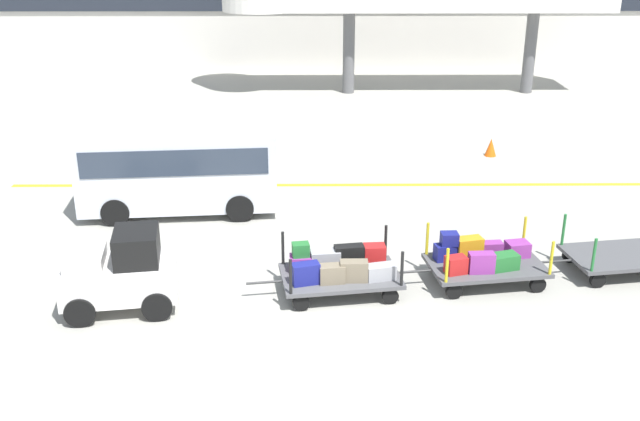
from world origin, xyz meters
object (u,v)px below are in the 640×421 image
Objects in this scene: baggage_cart_lead at (339,269)px; baggage_cart_middle at (482,259)px; safety_cone_far at (491,147)px; baggage_cart_tail at (623,256)px; baggage_tug at (121,273)px; shuttle_van at (179,164)px.

baggage_cart_lead is 2.94m from baggage_cart_middle.
baggage_cart_lead is 10.33m from safety_cone_far.
baggage_cart_tail is (3.05, 0.42, -0.14)m from baggage_cart_middle.
baggage_tug is 0.73× the size of baggage_cart_middle.
shuttle_van is 8.99× the size of safety_cone_far.
shuttle_van reaches higher than baggage_cart_tail.
baggage_tug reaches higher than safety_cone_far.
baggage_cart_middle is 3.08m from baggage_cart_tail.
baggage_tug is at bearing -133.35° from safety_cone_far.
baggage_tug is 0.73× the size of baggage_cart_lead.
safety_cone_far is (2.12, 8.56, -0.21)m from baggage_cart_middle.
shuttle_van is at bearing 130.82° from baggage_cart_lead.
safety_cone_far is (9.12, 9.66, -0.48)m from baggage_tug.
safety_cone_far is (-0.92, 8.14, -0.07)m from baggage_cart_tail.
safety_cone_far is at bearing 60.86° from baggage_cart_lead.
baggage_tug is at bearing -171.09° from baggage_cart_lead.
baggage_cart_lead and baggage_cart_middle have the same top height.
baggage_cart_middle and baggage_cart_tail have the same top height.
baggage_tug is 0.73× the size of baggage_cart_tail.
baggage_tug is 5.14m from shuttle_van.
baggage_cart_lead is (4.09, 0.64, -0.25)m from baggage_tug.
shuttle_van is at bearing 159.92° from baggage_cart_tail.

